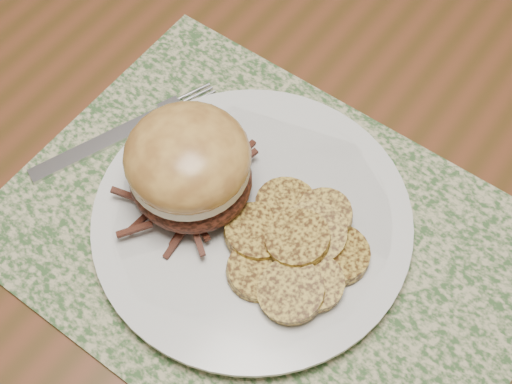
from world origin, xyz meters
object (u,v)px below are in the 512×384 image
(pork_sandwich, at_px, (189,166))
(fork, at_px, (127,131))
(dining_table, at_px, (223,131))
(dinner_plate, at_px, (252,221))

(pork_sandwich, xyz_separation_m, fork, (-0.10, 0.02, -0.05))
(dining_table, xyz_separation_m, fork, (-0.03, -0.10, 0.09))
(pork_sandwich, bearing_deg, dining_table, 134.91)
(dinner_plate, distance_m, fork, 0.15)
(pork_sandwich, distance_m, fork, 0.11)
(dining_table, relative_size, dinner_plate, 5.77)
(dinner_plate, relative_size, fork, 1.41)
(dinner_plate, bearing_deg, pork_sandwich, -170.38)
(dinner_plate, distance_m, pork_sandwich, 0.08)
(dining_table, relative_size, pork_sandwich, 11.14)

